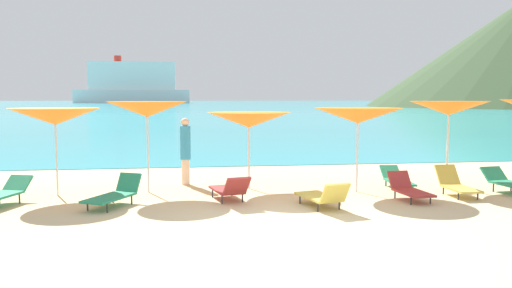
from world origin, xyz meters
TOP-DOWN VIEW (x-y plane):
  - ground_plane at (0.00, 10.00)m, footprint 50.00×100.00m
  - ocean_water at (0.00, 228.31)m, footprint 650.00×440.00m
  - umbrella_2 at (-4.95, 3.74)m, footprint 2.37×2.37m
  - umbrella_3 at (-2.75, 3.86)m, footprint 2.04×2.04m
  - umbrella_4 at (-0.13, 4.04)m, footprint 2.42×2.42m
  - umbrella_5 at (2.55, 3.20)m, footprint 2.34×2.34m
  - umbrella_6 at (5.20, 3.53)m, footprint 2.28×2.28m
  - lounge_chair_0 at (-5.89, 2.69)m, footprint 1.04×1.70m
  - lounge_chair_1 at (-3.38, 2.31)m, footprint 1.22×1.62m
  - lounge_chair_2 at (4.85, 2.42)m, footprint 0.59×1.44m
  - lounge_chair_4 at (6.35, 2.48)m, footprint 0.81×1.71m
  - lounge_chair_5 at (3.45, 2.07)m, footprint 0.65×1.40m
  - lounge_chair_6 at (1.17, 1.46)m, footprint 0.93×1.57m
  - lounge_chair_11 at (3.84, 3.66)m, footprint 0.66×1.61m
  - lounge_chair_12 at (-0.78, 2.45)m, footprint 0.89×1.64m
  - beachgoer_0 at (-1.81, 4.91)m, footprint 0.29×0.29m
  - cruise_ship at (-28.26, 245.01)m, footprint 55.62×10.49m

SIDE VIEW (x-z plane):
  - ground_plane at x=0.00m, z-range -0.30..0.00m
  - ocean_water at x=0.00m, z-range 0.00..0.02m
  - lounge_chair_11 at x=3.84m, z-range -0.03..0.49m
  - lounge_chair_5 at x=3.45m, z-range -0.05..0.56m
  - lounge_chair_6 at x=1.17m, z-range -0.05..0.60m
  - lounge_chair_1 at x=-3.38m, z-range -0.05..0.60m
  - lounge_chair_4 at x=6.35m, z-range -0.01..0.57m
  - lounge_chair_2 at x=4.85m, z-range -0.06..0.63m
  - lounge_chair_0 at x=-5.89m, z-range 0.00..0.58m
  - lounge_chair_12 at x=-0.78m, z-range -0.04..0.64m
  - beachgoer_0 at x=-1.81m, z-range 0.08..1.94m
  - umbrella_4 at x=-0.13m, z-range 0.81..2.84m
  - umbrella_2 at x=-4.95m, z-range 0.87..3.04m
  - umbrella_5 at x=2.55m, z-range 0.88..3.04m
  - umbrella_3 at x=-2.75m, z-range 0.96..3.28m
  - umbrella_6 at x=5.20m, z-range 0.97..3.29m
  - cruise_ship at x=-28.26m, z-range -2.56..20.53m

